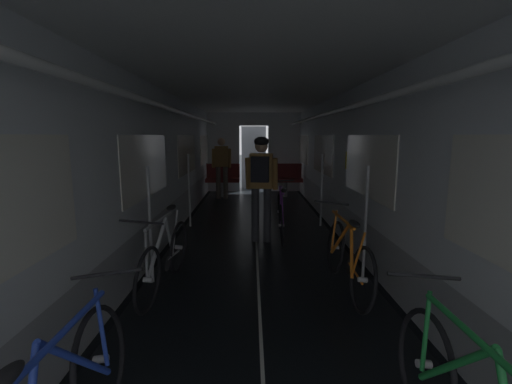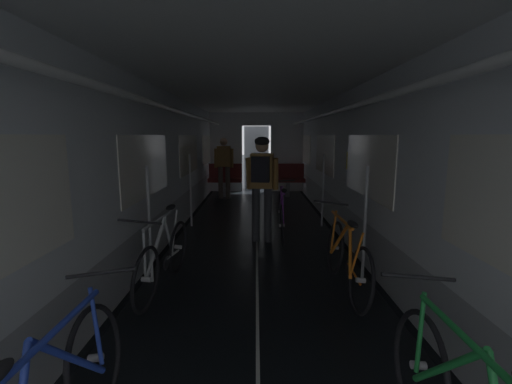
% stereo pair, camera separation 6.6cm
% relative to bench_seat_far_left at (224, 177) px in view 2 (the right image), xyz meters
% --- Properties ---
extents(train_car_shell, '(3.14, 12.34, 2.57)m').
position_rel_bench_seat_far_left_xyz_m(train_car_shell, '(0.90, -4.47, 1.13)').
color(train_car_shell, black).
rests_on(train_car_shell, ground).
extents(bench_seat_far_left, '(0.98, 0.51, 0.95)m').
position_rel_bench_seat_far_left_xyz_m(bench_seat_far_left, '(0.00, 0.00, 0.00)').
color(bench_seat_far_left, gray).
rests_on(bench_seat_far_left, ground).
extents(bench_seat_far_right, '(0.98, 0.51, 0.95)m').
position_rel_bench_seat_far_left_xyz_m(bench_seat_far_right, '(1.80, 0.00, 0.00)').
color(bench_seat_far_right, gray).
rests_on(bench_seat_far_right, ground).
extents(bicycle_silver, '(0.44, 1.69, 0.95)m').
position_rel_bench_seat_far_left_xyz_m(bicycle_silver, '(-0.16, -6.18, -0.18)').
color(bicycle_silver, black).
rests_on(bicycle_silver, ground).
extents(bicycle_orange, '(0.44, 1.69, 0.95)m').
position_rel_bench_seat_far_left_xyz_m(bicycle_orange, '(1.90, -6.21, -0.19)').
color(bicycle_orange, black).
rests_on(bicycle_orange, ground).
extents(person_cyclist_aisle, '(0.55, 0.42, 1.73)m').
position_rel_bench_seat_far_left_xyz_m(person_cyclist_aisle, '(0.98, -4.37, 0.50)').
color(person_cyclist_aisle, '#2D2D33').
rests_on(person_cyclist_aisle, ground).
extents(bicycle_purple_in_aisle, '(0.44, 1.69, 0.94)m').
position_rel_bench_seat_far_left_xyz_m(bicycle_purple_in_aisle, '(1.33, -4.11, -0.18)').
color(bicycle_purple_in_aisle, black).
rests_on(bicycle_purple_in_aisle, ground).
extents(person_standing_near_bench, '(0.53, 0.23, 1.69)m').
position_rel_bench_seat_far_left_xyz_m(person_standing_near_bench, '(0.00, -0.38, 0.41)').
color(person_standing_near_bench, brown).
rests_on(person_standing_near_bench, ground).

